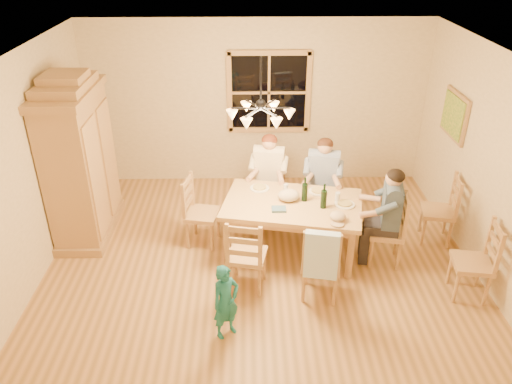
{
  "coord_description": "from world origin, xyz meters",
  "views": [
    {
      "loc": [
        -0.15,
        -5.3,
        3.94
      ],
      "look_at": [
        -0.05,
        0.1,
        1.02
      ],
      "focal_mm": 35.0,
      "sensor_mm": 36.0,
      "label": 1
    }
  ],
  "objects_px": {
    "wine_bottle_b": "(324,196)",
    "chair_far_left": "(269,199)",
    "adult_woman": "(269,167)",
    "chair_far_right": "(321,204)",
    "chair_spare_front": "(469,273)",
    "chair_near_left": "(247,266)",
    "chandelier": "(261,113)",
    "child": "(226,302)",
    "chair_end_left": "(203,224)",
    "chair_spare_back": "(436,221)",
    "armoire": "(80,164)",
    "chair_near_right": "(320,274)",
    "adult_slate_man": "(390,205)",
    "chair_end_right": "(385,241)",
    "adult_plaid_man": "(323,171)",
    "dining_table": "(292,209)",
    "wine_bottle_a": "(305,189)"
  },
  "relations": [
    {
      "from": "chandelier",
      "to": "chair_near_left",
      "type": "bearing_deg",
      "value": -110.7
    },
    {
      "from": "chandelier",
      "to": "wine_bottle_a",
      "type": "height_order",
      "value": "chandelier"
    },
    {
      "from": "chair_far_left",
      "to": "chair_end_left",
      "type": "distance_m",
      "value": 1.14
    },
    {
      "from": "armoire",
      "to": "chair_far_right",
      "type": "bearing_deg",
      "value": 2.85
    },
    {
      "from": "chair_far_left",
      "to": "child",
      "type": "height_order",
      "value": "chair_far_left"
    },
    {
      "from": "chair_end_left",
      "to": "adult_woman",
      "type": "height_order",
      "value": "adult_woman"
    },
    {
      "from": "wine_bottle_b",
      "to": "chair_spare_front",
      "type": "distance_m",
      "value": 1.93
    },
    {
      "from": "armoire",
      "to": "adult_plaid_man",
      "type": "bearing_deg",
      "value": 2.85
    },
    {
      "from": "chandelier",
      "to": "adult_woman",
      "type": "distance_m",
      "value": 1.72
    },
    {
      "from": "adult_woman",
      "to": "wine_bottle_b",
      "type": "relative_size",
      "value": 2.65
    },
    {
      "from": "adult_plaid_man",
      "to": "adult_slate_man",
      "type": "bearing_deg",
      "value": 136.64
    },
    {
      "from": "chair_near_right",
      "to": "chair_end_left",
      "type": "height_order",
      "value": "same"
    },
    {
      "from": "chair_far_right",
      "to": "chair_end_left",
      "type": "distance_m",
      "value": 1.77
    },
    {
      "from": "chair_far_left",
      "to": "adult_woman",
      "type": "height_order",
      "value": "adult_woman"
    },
    {
      "from": "chandelier",
      "to": "chair_far_left",
      "type": "distance_m",
      "value": 2.14
    },
    {
      "from": "chandelier",
      "to": "chair_far_right",
      "type": "bearing_deg",
      "value": 48.19
    },
    {
      "from": "chandelier",
      "to": "chair_near_right",
      "type": "bearing_deg",
      "value": -41.52
    },
    {
      "from": "adult_slate_man",
      "to": "chair_near_right",
      "type": "bearing_deg",
      "value": 136.74
    },
    {
      "from": "chandelier",
      "to": "child",
      "type": "distance_m",
      "value": 2.1
    },
    {
      "from": "chandelier",
      "to": "chair_near_right",
      "type": "xyz_separation_m",
      "value": [
        0.69,
        -0.61,
        -1.77
      ]
    },
    {
      "from": "chair_end_left",
      "to": "adult_woman",
      "type": "relative_size",
      "value": 1.13
    },
    {
      "from": "wine_bottle_a",
      "to": "armoire",
      "type": "bearing_deg",
      "value": 169.94
    },
    {
      "from": "dining_table",
      "to": "adult_slate_man",
      "type": "xyz_separation_m",
      "value": [
        1.2,
        -0.24,
        0.18
      ]
    },
    {
      "from": "child",
      "to": "chair_spare_front",
      "type": "height_order",
      "value": "chair_spare_front"
    },
    {
      "from": "armoire",
      "to": "chair_far_left",
      "type": "relative_size",
      "value": 2.32
    },
    {
      "from": "chair_far_right",
      "to": "chair_spare_back",
      "type": "bearing_deg",
      "value": 173.29
    },
    {
      "from": "chair_far_left",
      "to": "chair_spare_front",
      "type": "height_order",
      "value": "same"
    },
    {
      "from": "chandelier",
      "to": "wine_bottle_b",
      "type": "bearing_deg",
      "value": 10.52
    },
    {
      "from": "adult_woman",
      "to": "chair_far_right",
      "type": "bearing_deg",
      "value": 180.0
    },
    {
      "from": "chair_end_right",
      "to": "chair_end_left",
      "type": "bearing_deg",
      "value": 90.0
    },
    {
      "from": "child",
      "to": "chair_spare_front",
      "type": "distance_m",
      "value": 2.91
    },
    {
      "from": "chair_spare_front",
      "to": "chair_near_left",
      "type": "bearing_deg",
      "value": 94.42
    },
    {
      "from": "adult_plaid_man",
      "to": "wine_bottle_a",
      "type": "xyz_separation_m",
      "value": [
        -0.34,
        -0.7,
        0.08
      ]
    },
    {
      "from": "adult_woman",
      "to": "chair_spare_back",
      "type": "bearing_deg",
      "value": 175.48
    },
    {
      "from": "dining_table",
      "to": "wine_bottle_b",
      "type": "distance_m",
      "value": 0.48
    },
    {
      "from": "armoire",
      "to": "wine_bottle_a",
      "type": "relative_size",
      "value": 6.97
    },
    {
      "from": "chair_near_right",
      "to": "chair_end_left",
      "type": "relative_size",
      "value": 1.0
    },
    {
      "from": "chair_spare_front",
      "to": "chair_far_left",
      "type": "bearing_deg",
      "value": 60.25
    },
    {
      "from": "adult_plaid_man",
      "to": "dining_table",
      "type": "bearing_deg",
      "value": 67.62
    },
    {
      "from": "adult_woman",
      "to": "adult_plaid_man",
      "type": "xyz_separation_m",
      "value": [
        0.77,
        -0.15,
        0.0
      ]
    },
    {
      "from": "chair_near_left",
      "to": "chair_near_right",
      "type": "distance_m",
      "value": 0.88
    },
    {
      "from": "chair_far_right",
      "to": "chair_near_left",
      "type": "distance_m",
      "value": 1.83
    },
    {
      "from": "chandelier",
      "to": "adult_plaid_man",
      "type": "relative_size",
      "value": 0.88
    },
    {
      "from": "chair_far_left",
      "to": "chair_near_right",
      "type": "xyz_separation_m",
      "value": [
        0.54,
        -1.8,
        0.0
      ]
    },
    {
      "from": "adult_plaid_man",
      "to": "child",
      "type": "bearing_deg",
      "value": 71.3
    },
    {
      "from": "chair_near_right",
      "to": "child",
      "type": "height_order",
      "value": "chair_near_right"
    },
    {
      "from": "wine_bottle_b",
      "to": "chair_spare_back",
      "type": "height_order",
      "value": "wine_bottle_b"
    },
    {
      "from": "wine_bottle_b",
      "to": "chair_far_right",
      "type": "bearing_deg",
      "value": 82.2
    },
    {
      "from": "chair_far_left",
      "to": "chair_end_right",
      "type": "bearing_deg",
      "value": 153.43
    },
    {
      "from": "wine_bottle_b",
      "to": "chair_far_left",
      "type": "bearing_deg",
      "value": 121.91
    }
  ]
}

